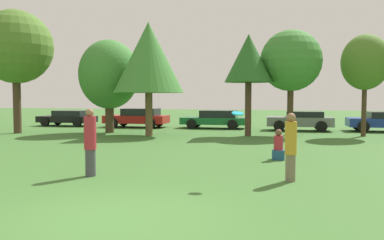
{
  "coord_description": "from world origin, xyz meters",
  "views": [
    {
      "loc": [
        2.92,
        -6.24,
        2.17
      ],
      "look_at": [
        0.51,
        4.17,
        1.53
      ],
      "focal_mm": 36.13,
      "sensor_mm": 36.0,
      "label": 1
    }
  ],
  "objects_px": {
    "parked_car_green": "(215,119)",
    "parked_car_blue": "(384,121)",
    "bystander_sitting": "(278,147)",
    "parked_car_red": "(138,117)",
    "parked_car_grey": "(301,120)",
    "tree_5": "(365,63)",
    "parked_car_black": "(68,118)",
    "tree_4": "(291,61)",
    "person_catcher": "(291,146)",
    "person_thrower": "(90,142)",
    "tree_1": "(109,75)",
    "tree_3": "(249,59)",
    "tree_2": "(149,58)",
    "frisbee": "(238,113)",
    "tree_0": "(16,47)"
  },
  "relations": [
    {
      "from": "frisbee",
      "to": "tree_0",
      "type": "height_order",
      "value": "tree_0"
    },
    {
      "from": "tree_4",
      "to": "parked_car_black",
      "type": "xyz_separation_m",
      "value": [
        -16.09,
        3.51,
        -3.57
      ]
    },
    {
      "from": "bystander_sitting",
      "to": "parked_car_black",
      "type": "distance_m",
      "value": 19.93
    },
    {
      "from": "tree_2",
      "to": "tree_3",
      "type": "distance_m",
      "value": 5.53
    },
    {
      "from": "frisbee",
      "to": "tree_1",
      "type": "xyz_separation_m",
      "value": [
        -9.12,
        12.09,
        1.74
      ]
    },
    {
      "from": "person_thrower",
      "to": "parked_car_green",
      "type": "bearing_deg",
      "value": 81.8
    },
    {
      "from": "person_catcher",
      "to": "tree_3",
      "type": "bearing_deg",
      "value": -85.92
    },
    {
      "from": "person_thrower",
      "to": "tree_4",
      "type": "xyz_separation_m",
      "value": [
        5.56,
        12.99,
        3.25
      ]
    },
    {
      "from": "parked_car_black",
      "to": "parked_car_red",
      "type": "xyz_separation_m",
      "value": [
        5.58,
        -0.06,
        0.1
      ]
    },
    {
      "from": "tree_0",
      "to": "tree_2",
      "type": "bearing_deg",
      "value": 2.18
    },
    {
      "from": "parked_car_black",
      "to": "tree_5",
      "type": "bearing_deg",
      "value": 170.27
    },
    {
      "from": "tree_3",
      "to": "parked_car_blue",
      "type": "distance_m",
      "value": 9.94
    },
    {
      "from": "parked_car_black",
      "to": "tree_2",
      "type": "bearing_deg",
      "value": 145.72
    },
    {
      "from": "tree_0",
      "to": "tree_5",
      "type": "distance_m",
      "value": 20.04
    },
    {
      "from": "tree_1",
      "to": "parked_car_grey",
      "type": "relative_size",
      "value": 1.36
    },
    {
      "from": "bystander_sitting",
      "to": "tree_5",
      "type": "relative_size",
      "value": 0.19
    },
    {
      "from": "tree_2",
      "to": "tree_4",
      "type": "height_order",
      "value": "tree_2"
    },
    {
      "from": "tree_4",
      "to": "parked_car_red",
      "type": "distance_m",
      "value": 11.6
    },
    {
      "from": "person_catcher",
      "to": "parked_car_grey",
      "type": "bearing_deg",
      "value": -99.63
    },
    {
      "from": "parked_car_green",
      "to": "parked_car_blue",
      "type": "xyz_separation_m",
      "value": [
        10.72,
        -0.23,
        0.02
      ]
    },
    {
      "from": "tree_0",
      "to": "parked_car_green",
      "type": "bearing_deg",
      "value": 29.73
    },
    {
      "from": "parked_car_black",
      "to": "person_catcher",
      "type": "bearing_deg",
      "value": 134.49
    },
    {
      "from": "parked_car_black",
      "to": "parked_car_green",
      "type": "relative_size",
      "value": 0.94
    },
    {
      "from": "parked_car_grey",
      "to": "parked_car_blue",
      "type": "relative_size",
      "value": 0.98
    },
    {
      "from": "person_thrower",
      "to": "parked_car_blue",
      "type": "xyz_separation_m",
      "value": [
        11.34,
        16.58,
        -0.26
      ]
    },
    {
      "from": "frisbee",
      "to": "tree_4",
      "type": "xyz_separation_m",
      "value": [
        1.55,
        12.98,
        2.43
      ]
    },
    {
      "from": "tree_4",
      "to": "parked_car_grey",
      "type": "xyz_separation_m",
      "value": [
        0.72,
        3.17,
        -3.52
      ]
    },
    {
      "from": "tree_1",
      "to": "tree_3",
      "type": "relative_size",
      "value": 1.0
    },
    {
      "from": "frisbee",
      "to": "parked_car_grey",
      "type": "relative_size",
      "value": 0.07
    },
    {
      "from": "person_catcher",
      "to": "tree_1",
      "type": "bearing_deg",
      "value": -53.99
    },
    {
      "from": "tree_3",
      "to": "tree_4",
      "type": "bearing_deg",
      "value": 23.73
    },
    {
      "from": "tree_1",
      "to": "parked_car_red",
      "type": "height_order",
      "value": "tree_1"
    },
    {
      "from": "tree_0",
      "to": "parked_car_black",
      "type": "bearing_deg",
      "value": 91.83
    },
    {
      "from": "bystander_sitting",
      "to": "parked_car_red",
      "type": "xyz_separation_m",
      "value": [
        -9.95,
        12.44,
        0.27
      ]
    },
    {
      "from": "bystander_sitting",
      "to": "tree_4",
      "type": "bearing_deg",
      "value": 86.36
    },
    {
      "from": "tree_5",
      "to": "parked_car_red",
      "type": "height_order",
      "value": "tree_5"
    },
    {
      "from": "tree_4",
      "to": "parked_car_blue",
      "type": "bearing_deg",
      "value": 31.81
    },
    {
      "from": "tree_0",
      "to": "tree_4",
      "type": "xyz_separation_m",
      "value": [
        15.9,
        2.45,
        -0.92
      ]
    },
    {
      "from": "parked_car_black",
      "to": "parked_car_blue",
      "type": "height_order",
      "value": "parked_car_blue"
    },
    {
      "from": "bystander_sitting",
      "to": "tree_2",
      "type": "relative_size",
      "value": 0.17
    },
    {
      "from": "person_thrower",
      "to": "parked_car_grey",
      "type": "height_order",
      "value": "person_thrower"
    },
    {
      "from": "person_thrower",
      "to": "tree_3",
      "type": "height_order",
      "value": "tree_3"
    },
    {
      "from": "bystander_sitting",
      "to": "parked_car_green",
      "type": "xyz_separation_m",
      "value": [
        -4.37,
        12.81,
        0.22
      ]
    },
    {
      "from": "person_thrower",
      "to": "tree_3",
      "type": "relative_size",
      "value": 0.33
    },
    {
      "from": "bystander_sitting",
      "to": "parked_car_grey",
      "type": "distance_m",
      "value": 12.23
    },
    {
      "from": "tree_5",
      "to": "parked_car_grey",
      "type": "xyz_separation_m",
      "value": [
        -3.21,
        2.96,
        -3.37
      ]
    },
    {
      "from": "tree_2",
      "to": "tree_3",
      "type": "bearing_deg",
      "value": 11.76
    },
    {
      "from": "tree_4",
      "to": "tree_5",
      "type": "height_order",
      "value": "tree_4"
    },
    {
      "from": "tree_5",
      "to": "parked_car_black",
      "type": "height_order",
      "value": "tree_5"
    },
    {
      "from": "person_thrower",
      "to": "parked_car_black",
      "type": "height_order",
      "value": "person_thrower"
    }
  ]
}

